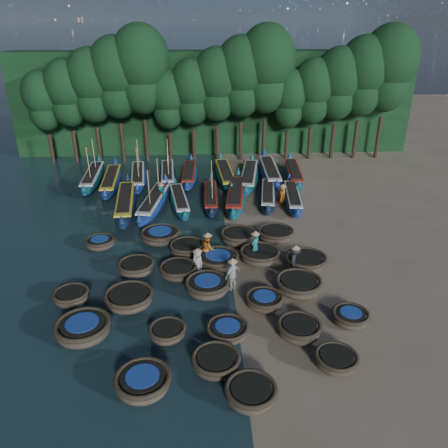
{
  "coord_description": "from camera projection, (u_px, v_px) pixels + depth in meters",
  "views": [
    {
      "loc": [
        -1.51,
        -22.21,
        12.71
      ],
      "look_at": [
        -0.2,
        2.08,
        1.3
      ],
      "focal_mm": 35.0,
      "sensor_mm": 36.0,
      "label": 1
    }
  ],
  "objects": [
    {
      "name": "long_boat_14",
      "position": [
        225.0,
        175.0,
        37.55
      ],
      "size": [
        2.01,
        8.64,
        1.52
      ],
      "rotation": [
        0.0,
        0.0,
        0.06
      ],
      "color": "#0E4854",
      "rests_on": "ground"
    },
    {
      "name": "coracle_2",
      "position": [
        216.0,
        362.0,
        17.31
      ],
      "size": [
        2.32,
        2.32,
        0.7
      ],
      "rotation": [
        0.0,
        0.0,
        0.31
      ],
      "color": "brown",
      "rests_on": "ground"
    },
    {
      "name": "fisherman_3",
      "position": [
        295.0,
        260.0,
        23.74
      ],
      "size": [
        0.91,
        1.2,
        1.84
      ],
      "rotation": [
        0.0,
        0.0,
        1.25
      ],
      "color": "black",
      "rests_on": "ground"
    },
    {
      "name": "long_boat_12",
      "position": [
        168.0,
        174.0,
        37.87
      ],
      "size": [
        1.89,
        7.97,
        3.39
      ],
      "rotation": [
        0.0,
        0.0,
        0.06
      ],
      "color": "#0F1F37",
      "rests_on": "ground"
    },
    {
      "name": "fisherman_2",
      "position": [
        208.0,
        247.0,
        24.9
      ],
      "size": [
        0.84,
        0.98,
        1.96
      ],
      "rotation": [
        0.0,
        0.0,
        1.8
      ],
      "color": "#C26519",
      "rests_on": "ground"
    },
    {
      "name": "tree_14",
      "position": [
        389.0,
        67.0,
        40.74
      ],
      "size": [
        5.34,
        5.34,
        12.58
      ],
      "color": "black",
      "rests_on": "ground"
    },
    {
      "name": "tree_13",
      "position": [
        363.0,
        75.0,
        40.92
      ],
      "size": [
        4.92,
        4.92,
        11.6
      ],
      "color": "black",
      "rests_on": "ground"
    },
    {
      "name": "coracle_8",
      "position": [
        299.0,
        329.0,
        19.11
      ],
      "size": [
        2.34,
        2.34,
        0.75
      ],
      "rotation": [
        0.0,
        0.0,
        0.34
      ],
      "color": "brown",
      "rests_on": "ground"
    },
    {
      "name": "coracle_5",
      "position": [
        83.0,
        329.0,
        19.03
      ],
      "size": [
        2.72,
        2.72,
        0.85
      ],
      "rotation": [
        0.0,
        0.0,
        0.21
      ],
      "color": "brown",
      "rests_on": "ground"
    },
    {
      "name": "foliage_wall",
      "position": [
        215.0,
        103.0,
        44.67
      ],
      "size": [
        40.0,
        3.0,
        10.0
      ],
      "primitive_type": "cube",
      "color": "black",
      "rests_on": "ground"
    },
    {
      "name": "coracle_15",
      "position": [
        136.0,
        267.0,
        23.89
      ],
      "size": [
        2.22,
        2.22,
        0.75
      ],
      "rotation": [
        0.0,
        0.0,
        0.21
      ],
      "color": "brown",
      "rests_on": "ground"
    },
    {
      "name": "coracle_4",
      "position": [
        336.0,
        360.0,
        17.42
      ],
      "size": [
        1.99,
        1.99,
        0.67
      ],
      "rotation": [
        0.0,
        0.0,
        0.25
      ],
      "color": "brown",
      "rests_on": "ground"
    },
    {
      "name": "long_boat_11",
      "position": [
        138.0,
        177.0,
        37.27
      ],
      "size": [
        2.31,
        8.12,
        3.47
      ],
      "rotation": [
        0.0,
        0.0,
        0.11
      ],
      "color": "navy",
      "rests_on": "ground"
    },
    {
      "name": "tree_5",
      "position": [
        168.0,
        99.0,
        40.88
      ],
      "size": [
        3.68,
        3.68,
        8.68
      ],
      "color": "black",
      "rests_on": "ground"
    },
    {
      "name": "coracle_7",
      "position": [
        228.0,
        330.0,
        19.12
      ],
      "size": [
        1.94,
        1.94,
        0.64
      ],
      "rotation": [
        0.0,
        0.0,
        0.11
      ],
      "color": "brown",
      "rests_on": "ground"
    },
    {
      "name": "tree_1",
      "position": [
        67.0,
        92.0,
        40.14
      ],
      "size": [
        4.09,
        4.09,
        9.65
      ],
      "color": "black",
      "rests_on": "ground"
    },
    {
      "name": "long_boat_13",
      "position": [
        189.0,
        174.0,
        37.9
      ],
      "size": [
        1.59,
        7.81,
        1.38
      ],
      "rotation": [
        0.0,
        0.0,
        -0.03
      ],
      "color": "navy",
      "rests_on": "ground"
    },
    {
      "name": "long_boat_9",
      "position": [
        93.0,
        177.0,
        37.06
      ],
      "size": [
        1.93,
        8.44,
        3.59
      ],
      "rotation": [
        0.0,
        0.0,
        0.06
      ],
      "color": "#0E4854",
      "rests_on": "ground"
    },
    {
      "name": "coracle_3",
      "position": [
        251.0,
        393.0,
        15.85
      ],
      "size": [
        1.96,
        1.96,
        0.73
      ],
      "rotation": [
        0.0,
        0.0,
        0.04
      ],
      "color": "brown",
      "rests_on": "ground"
    },
    {
      "name": "coracle_23",
      "position": [
        239.0,
        237.0,
        27.13
      ],
      "size": [
        2.44,
        2.44,
        0.84
      ],
      "rotation": [
        0.0,
        0.0,
        0.18
      ],
      "color": "brown",
      "rests_on": "ground"
    },
    {
      "name": "ground",
      "position": [
        229.0,
        259.0,
        25.55
      ],
      "size": [
        120.0,
        120.0,
        0.0
      ],
      "primitive_type": "plane",
      "color": "#7B6B5A",
      "rests_on": "ground"
    },
    {
      "name": "tree_12",
      "position": [
        339.0,
        83.0,
        41.09
      ],
      "size": [
        4.51,
        4.51,
        10.63
      ],
      "color": "black",
      "rests_on": "ground"
    },
    {
      "name": "long_boat_16",
      "position": [
        270.0,
        172.0,
        38.21
      ],
      "size": [
        1.82,
        9.11,
        1.6
      ],
      "rotation": [
        0.0,
        0.0,
        -0.03
      ],
      "color": "navy",
      "rests_on": "ground"
    },
    {
      "name": "tree_10",
      "position": [
        289.0,
        98.0,
        41.44
      ],
      "size": [
        3.68,
        3.68,
        8.68
      ],
      "color": "black",
      "rests_on": "ground"
    },
    {
      "name": "coracle_16",
      "position": [
        178.0,
        270.0,
        23.64
      ],
      "size": [
        2.07,
        2.07,
        0.71
      ],
      "rotation": [
        0.0,
        0.0,
        0.04
      ],
      "color": "brown",
      "rests_on": "ground"
    },
    {
      "name": "tree_0",
      "position": [
        43.0,
        100.0,
        40.31
      ],
      "size": [
        3.68,
        3.68,
        8.68
      ],
      "color": "black",
      "rests_on": "ground"
    },
    {
      "name": "long_boat_4",
      "position": [
        179.0,
        201.0,
        32.49
      ],
      "size": [
        2.3,
        7.26,
        1.29
      ],
      "rotation": [
        0.0,
        0.0,
        0.15
      ],
      "color": "#0E4854",
      "rests_on": "ground"
    },
    {
      "name": "tree_8",
      "position": [
        241.0,
        76.0,
        40.35
      ],
      "size": [
        4.92,
        4.92,
        11.6
      ],
      "color": "black",
      "rests_on": "ground"
    },
    {
      "name": "fisherman_1",
      "position": [
        255.0,
        246.0,
        24.96
      ],
      "size": [
        0.75,
        0.79,
        2.01
      ],
      "rotation": [
        0.0,
        0.0,
        4.04
      ],
      "color": "#1B7470",
      "rests_on": "ground"
    },
    {
      "name": "tree_3",
      "position": [
        116.0,
        77.0,
        39.79
      ],
      "size": [
        4.92,
        4.92,
        11.6
      ],
      "color": "black",
      "rests_on": "ground"
    },
    {
      "name": "coracle_11",
      "position": [
        129.0,
        298.0,
        21.18
      ],
      "size": [
        2.41,
        2.41,
        0.79
      ],
      "rotation": [
        0.0,
        0.0,
        0.01
      ],
      "color": "brown",
      "rests_on": "ground"
    },
    {
      "name": "coracle_1",
      "position": [
        143.0,
        382.0,
        16.28
      ],
      "size": [
        2.63,
        2.63,
        0.77
      ],
      "rotation": [
        0.0,
        0.0,
        -0.39
      ],
      "color": "brown",
      "rests_on": "ground"
    },
    {
      "name": "coracle_9",
      "position": [
        350.0,
        317.0,
        19.9
      ],
      "size": [
        1.94,
        1.94,
        0.69
      ],
      "rotation": [
        0.0,
        0.0,
        0.27
      ],
      "color": "brown",
      "rests_on": "ground"
    },
    {
      "name": "tree_9",
      "position": [
        266.0,
        68.0,
        40.18
      ],
      "size": [
        5.34,
        5.34,
        12.58
      ],
      "color": "black",
      "rests_on": "ground"
    },
    {
      "name": "fisherman_0",
      "position": [
        198.0,
        261.0,
        23.72
      ],
      "size": [
        0.85,
        0.84,
        1.69
      ],
      "rotation": [
        0.0,
        0.0,
        5.52
      ],
      "color": "beige",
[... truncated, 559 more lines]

